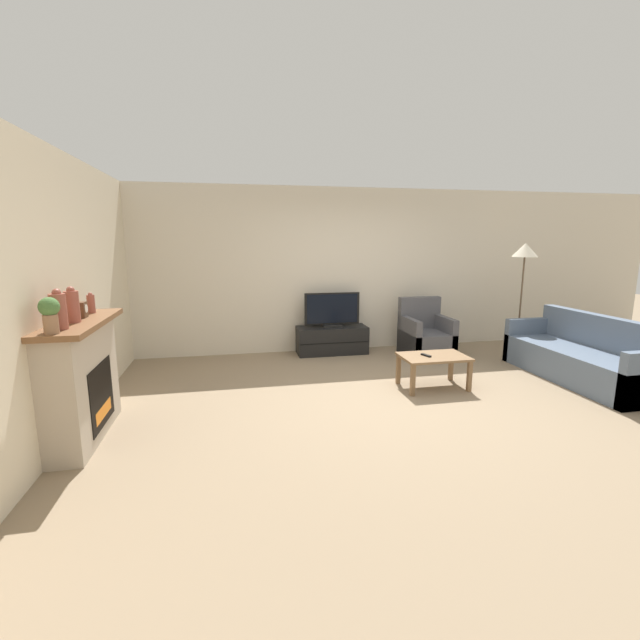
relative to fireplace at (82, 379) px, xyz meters
name	(u,v)px	position (x,y,z in m)	size (l,w,h in m)	color
ground_plane	(387,394)	(3.20, 0.51, -0.58)	(24.00, 24.00, 0.00)	#89755B
wall_back	(341,270)	(3.20, 2.82, 0.77)	(12.00, 0.06, 2.70)	beige
wall_left	(71,291)	(-0.19, 0.51, 0.77)	(0.06, 12.00, 2.70)	beige
fireplace	(82,379)	(0.00, 0.00, 0.00)	(0.43, 1.36, 1.13)	#B7A893
mantel_vase_left	(58,311)	(0.02, -0.41, 0.71)	(0.12, 0.12, 0.33)	#994C3D
mantel_vase_centre_left	(72,306)	(0.02, -0.10, 0.70)	(0.12, 0.12, 0.32)	#994C3D
mantel_vase_right	(91,303)	(0.02, 0.41, 0.65)	(0.07, 0.07, 0.21)	#994C3D
mantel_clock	(82,310)	(0.02, 0.14, 0.63)	(0.08, 0.11, 0.15)	brown
potted_plant	(50,313)	(0.02, -0.58, 0.72)	(0.15, 0.15, 0.29)	#936B4C
tv_stand	(332,340)	(2.98, 2.53, -0.35)	(1.15, 0.44, 0.45)	black
tv	(332,311)	(2.98, 2.52, 0.13)	(0.91, 0.18, 0.56)	black
armchair	(425,337)	(4.44, 2.10, -0.28)	(0.70, 0.76, 0.93)	#4C4C51
coffee_table	(434,360)	(3.86, 0.63, -0.22)	(0.83, 0.54, 0.42)	brown
remote	(426,355)	(3.75, 0.63, -0.15)	(0.09, 0.15, 0.02)	black
couch	(583,359)	(5.96, 0.52, -0.29)	(0.81, 2.12, 0.86)	slate
floor_lamp	(525,256)	(6.04, 1.98, 1.03)	(0.40, 0.40, 1.80)	black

